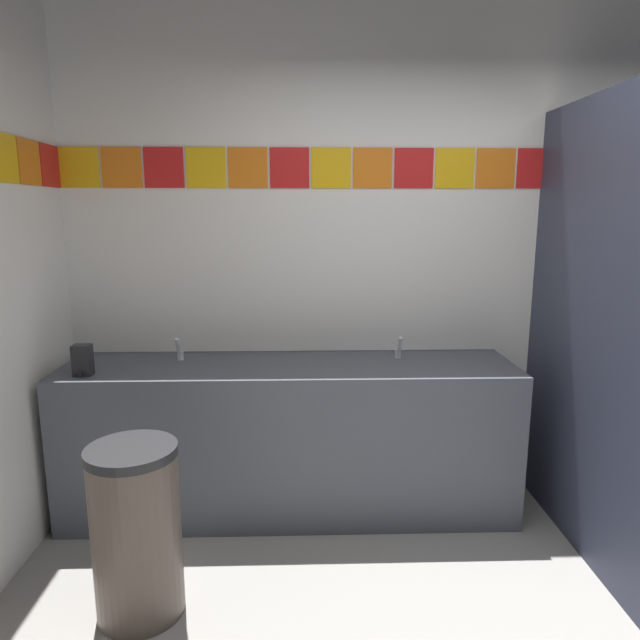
% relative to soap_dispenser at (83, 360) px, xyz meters
% --- Properties ---
extents(wall_back, '(4.45, 0.09, 2.84)m').
position_rel_soap_dispenser_xyz_m(wall_back, '(1.99, 0.51, 0.49)').
color(wall_back, white).
rests_on(wall_back, ground_plane).
extents(vanity_counter, '(2.47, 0.59, 0.85)m').
position_rel_soap_dispenser_xyz_m(vanity_counter, '(1.05, 0.18, -0.50)').
color(vanity_counter, '#4C515B').
rests_on(vanity_counter, ground_plane).
extents(faucet_left, '(0.04, 0.10, 0.14)m').
position_rel_soap_dispenser_xyz_m(faucet_left, '(0.43, 0.27, -0.03)').
color(faucet_left, silver).
rests_on(faucet_left, vanity_counter).
extents(faucet_right, '(0.04, 0.10, 0.14)m').
position_rel_soap_dispenser_xyz_m(faucet_right, '(1.66, 0.27, -0.03)').
color(faucet_right, silver).
rests_on(faucet_right, vanity_counter).
extents(soap_dispenser, '(0.09, 0.09, 0.16)m').
position_rel_soap_dispenser_xyz_m(soap_dispenser, '(0.00, 0.00, 0.00)').
color(soap_dispenser, black).
rests_on(soap_dispenser, vanity_counter).
extents(toilet, '(0.39, 0.49, 0.74)m').
position_rel_soap_dispenser_xyz_m(toilet, '(2.98, 0.12, -0.63)').
color(toilet, white).
rests_on(toilet, ground_plane).
extents(trash_bin, '(0.37, 0.37, 0.75)m').
position_rel_soap_dispenser_xyz_m(trash_bin, '(0.43, -0.65, -0.56)').
color(trash_bin, brown).
rests_on(trash_bin, ground_plane).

